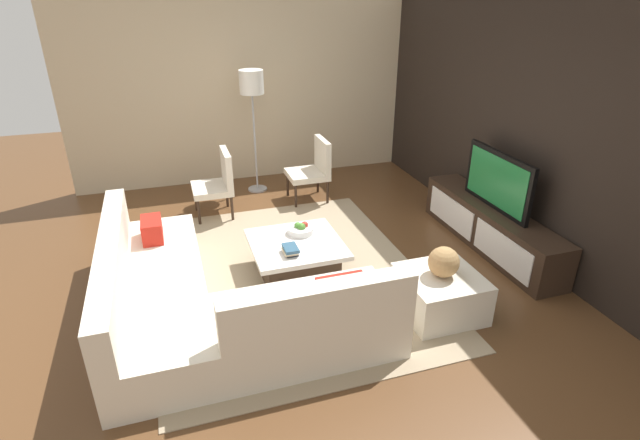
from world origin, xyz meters
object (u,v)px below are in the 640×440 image
object	(u,v)px
fruit_bowl	(301,229)
accent_chair_far	(314,167)
decorative_ball	(444,262)
book_stack	(291,250)
television	(498,181)
media_console	(490,227)
accent_chair_near	(219,180)
floor_lamp	(252,89)
coffee_table	(296,257)
sectional_couch	(207,301)
ottoman	(440,294)

from	to	relation	value
fruit_bowl	accent_chair_far	world-z (taller)	accent_chair_far
decorative_ball	book_stack	xyz separation A→B (m)	(-0.84, -1.20, -0.12)
television	accent_chair_far	distance (m)	2.53
media_console	television	world-z (taller)	television
accent_chair_near	floor_lamp	size ratio (longest dim) A/B	0.50
coffee_table	book_stack	size ratio (longest dim) A/B	4.52
decorative_ball	sectional_couch	bearing A→B (deg)	-101.70
floor_lamp	sectional_couch	bearing A→B (deg)	-18.79
sectional_couch	accent_chair_far	distance (m)	3.08
coffee_table	accent_chair_far	distance (m)	2.06
sectional_couch	fruit_bowl	distance (m)	1.37
book_stack	decorative_ball	bearing A→B (deg)	55.12
coffee_table	ottoman	size ratio (longest dim) A/B	1.33
accent_chair_near	decorative_ball	xyz separation A→B (m)	(2.82, 1.65, 0.05)
television	floor_lamp	xyz separation A→B (m)	(-2.58, -2.23, 0.66)
television	decorative_ball	bearing A→B (deg)	-51.63
television	sectional_couch	size ratio (longest dim) A/B	0.43
television	coffee_table	world-z (taller)	television
floor_lamp	fruit_bowl	size ratio (longest dim) A/B	6.22
television	coffee_table	size ratio (longest dim) A/B	1.18
media_console	television	bearing A→B (deg)	90.00
decorative_ball	media_console	bearing A→B (deg)	128.38
accent_chair_far	decorative_ball	size ratio (longest dim) A/B	3.09
coffee_table	book_stack	xyz separation A→B (m)	(0.22, -0.12, 0.22)
accent_chair_near	fruit_bowl	xyz separation A→B (m)	(1.58, 0.66, -0.07)
ottoman	accent_chair_far	bearing A→B (deg)	-173.98
accent_chair_near	fruit_bowl	size ratio (longest dim) A/B	3.11
sectional_couch	decorative_ball	size ratio (longest dim) A/B	9.02
coffee_table	decorative_ball	xyz separation A→B (m)	(1.06, 1.08, 0.34)
accent_chair_near	media_console	bearing A→B (deg)	63.75
media_console	coffee_table	size ratio (longest dim) A/B	2.36
ottoman	sectional_couch	bearing A→B (deg)	-101.70
media_console	fruit_bowl	bearing A→B (deg)	-97.26
floor_lamp	fruit_bowl	bearing A→B (deg)	0.79
television	book_stack	world-z (taller)	television
sectional_couch	accent_chair_near	size ratio (longest dim) A/B	2.92
sectional_couch	ottoman	world-z (taller)	sectional_couch
floor_lamp	accent_chair_far	size ratio (longest dim) A/B	2.00
accent_chair_far	decorative_ball	world-z (taller)	accent_chair_far
accent_chair_near	ottoman	xyz separation A→B (m)	(2.82, 1.65, -0.29)
floor_lamp	ottoman	xyz separation A→B (m)	(3.54, 1.01, -1.28)
fruit_bowl	book_stack	world-z (taller)	fruit_bowl
sectional_couch	decorative_ball	xyz separation A→B (m)	(0.43, 2.07, 0.26)
ottoman	decorative_ball	world-z (taller)	decorative_ball
media_console	television	size ratio (longest dim) A/B	1.99
decorative_ball	book_stack	distance (m)	1.47
ottoman	fruit_bowl	xyz separation A→B (m)	(-1.24, -0.98, 0.23)
floor_lamp	media_console	bearing A→B (deg)	40.83
sectional_couch	accent_chair_far	bearing A→B (deg)	145.03
fruit_bowl	coffee_table	bearing A→B (deg)	-29.57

